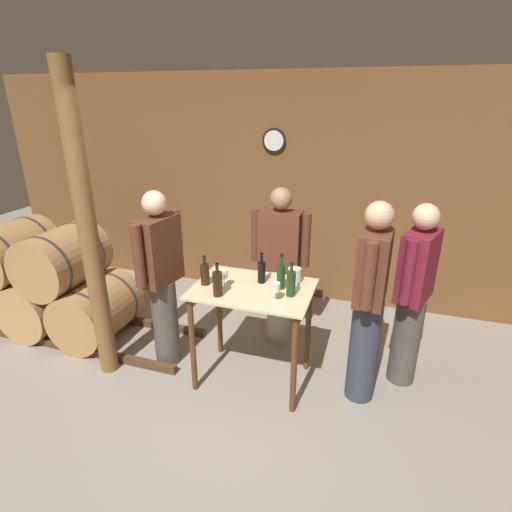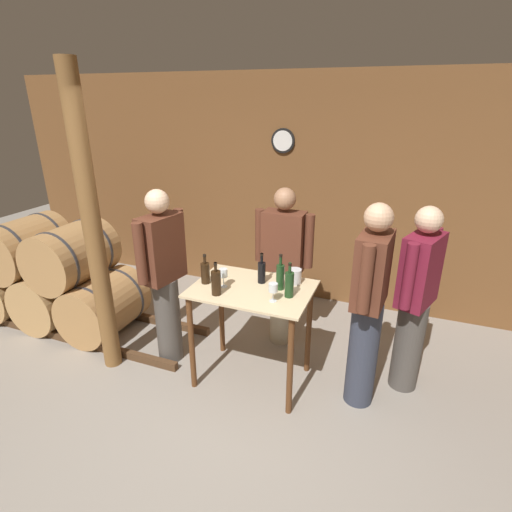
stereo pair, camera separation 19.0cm
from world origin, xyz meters
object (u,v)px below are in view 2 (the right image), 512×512
object	(u,v)px
wine_glass_near_center	(273,288)
ice_bucket	(295,276)
wine_glass_near_left	(223,273)
wooden_post	(93,231)
wine_bottle_far_left	(205,272)
wine_bottle_center	(262,272)
person_host	(416,298)
wine_bottle_left	(216,282)
person_visitor_bearded	(164,275)
person_visitor_with_scarf	(368,305)
wine_bottle_far_right	(289,284)
person_visitor_near_door	(283,265)
wine_bottle_right	(280,276)

from	to	relation	value
wine_glass_near_center	ice_bucket	world-z (taller)	wine_glass_near_center
ice_bucket	wine_glass_near_left	bearing A→B (deg)	-152.24
wooden_post	wine_glass_near_center	world-z (taller)	wooden_post
wine_bottle_far_left	wine_glass_near_center	bearing A→B (deg)	-8.96
wine_bottle_center	wine_glass_near_left	bearing A→B (deg)	-144.69
wine_glass_near_left	person_host	world-z (taller)	person_host
wine_bottle_left	person_visitor_bearded	bearing A→B (deg)	161.37
person_visitor_with_scarf	wine_bottle_left	bearing A→B (deg)	-166.30
wine_bottle_far_left	wine_bottle_far_right	distance (m)	0.74
wooden_post	person_visitor_near_door	distance (m)	1.78
wine_bottle_far_left	wine_glass_near_left	distance (m)	0.18
wine_bottle_far_right	wine_glass_near_left	distance (m)	0.57
wine_bottle_far_right	wine_glass_near_center	xyz separation A→B (m)	(-0.09, -0.12, 0.00)
wine_glass_near_left	person_visitor_near_door	xyz separation A→B (m)	(0.28, 0.76, -0.18)
person_visitor_with_scarf	person_visitor_near_door	distance (m)	1.09
wine_bottle_left	wine_bottle_right	xyz separation A→B (m)	(0.45, 0.28, 0.01)
wine_glass_near_center	person_visitor_with_scarf	size ratio (longest dim) A/B	0.09
wine_glass_near_center	person_visitor_bearded	bearing A→B (deg)	171.74
wine_bottle_right	person_host	distance (m)	1.13
wine_bottle_right	wine_glass_near_left	distance (m)	0.47
wooden_post	wine_bottle_center	distance (m)	1.48
person_visitor_with_scarf	wine_bottle_right	bearing A→B (deg)	-179.64
wine_bottle_left	wine_bottle_center	size ratio (longest dim) A/B	1.04
wine_bottle_far_left	person_visitor_with_scarf	world-z (taller)	person_visitor_with_scarf
wine_bottle_center	person_visitor_with_scarf	bearing A→B (deg)	-3.54
wine_glass_near_left	person_visitor_bearded	world-z (taller)	person_visitor_bearded
wine_glass_near_center	wine_bottle_left	bearing A→B (deg)	-172.94
wooden_post	person_visitor_near_door	world-z (taller)	wooden_post
wine_bottle_right	wine_bottle_far_right	bearing A→B (deg)	-43.16
wooden_post	wine_glass_near_left	distance (m)	1.18
wine_bottle_far_left	wine_bottle_center	distance (m)	0.48
wine_bottle_right	person_visitor_bearded	xyz separation A→B (m)	(-1.10, -0.06, -0.15)
wine_bottle_far_left	wine_bottle_far_right	size ratio (longest dim) A/B	0.90
ice_bucket	person_visitor_near_door	world-z (taller)	person_visitor_near_door
wine_glass_near_left	person_host	xyz separation A→B (m)	(1.52, 0.47, -0.17)
wooden_post	person_host	world-z (taller)	wooden_post
wine_bottle_right	person_visitor_near_door	bearing A→B (deg)	105.35
wine_glass_near_left	wine_glass_near_center	xyz separation A→B (m)	(0.47, -0.09, -0.01)
wine_glass_near_left	wine_bottle_far_left	bearing A→B (deg)	176.96
person_host	person_visitor_with_scarf	bearing A→B (deg)	-135.74
wine_bottle_far_right	person_host	world-z (taller)	person_host
wooden_post	wine_bottle_far_right	xyz separation A→B (m)	(1.68, 0.25, -0.31)
wine_bottle_far_left	person_host	world-z (taller)	person_host
wine_bottle_far_right	wine_bottle_right	bearing A→B (deg)	136.84
wine_bottle_far_left	wine_bottle_right	size ratio (longest dim) A/B	0.85
wine_bottle_left	wine_bottle_far_left	bearing A→B (deg)	138.94
wine_bottle_right	wine_bottle_far_left	bearing A→B (deg)	-169.17
person_visitor_with_scarf	person_visitor_bearded	size ratio (longest dim) A/B	1.02
wine_glass_near_left	person_visitor_near_door	bearing A→B (deg)	69.59
wine_bottle_far_right	ice_bucket	size ratio (longest dim) A/B	2.28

